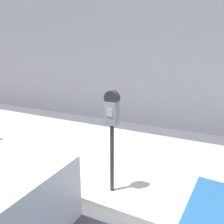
% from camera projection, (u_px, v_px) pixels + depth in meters
% --- Properties ---
extents(sidewalk, '(24.00, 2.80, 0.14)m').
position_uv_depth(sidewalk, '(157.00, 167.00, 3.86)').
color(sidewalk, '#BCB7AD').
rests_on(sidewalk, ground_plane).
extents(building_facade, '(24.00, 0.30, 5.24)m').
position_uv_depth(building_facade, '(191.00, 29.00, 5.44)').
color(building_facade, gray).
rests_on(building_facade, ground_plane).
extents(parking_meter, '(0.18, 0.13, 1.42)m').
position_uv_depth(parking_meter, '(112.00, 120.00, 2.82)').
color(parking_meter, '#2D2D30').
rests_on(parking_meter, sidewalk).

